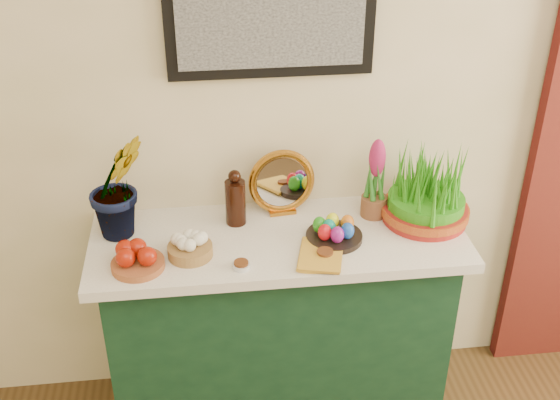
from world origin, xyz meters
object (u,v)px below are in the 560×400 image
at_px(sideboard, 279,330).
at_px(wheatgrass_sabzeh, 427,192).
at_px(mirror, 282,183).
at_px(book, 299,253).
at_px(hyacinth_green, 116,170).

height_order(sideboard, wheatgrass_sabzeh, wheatgrass_sabzeh).
relative_size(mirror, book, 1.31).
bearing_deg(wheatgrass_sabzeh, book, -159.84).
bearing_deg(hyacinth_green, wheatgrass_sabzeh, -29.41).
xyz_separation_m(sideboard, wheatgrass_sabzeh, (0.57, 0.04, 0.59)).
distance_m(sideboard, wheatgrass_sabzeh, 0.82).
bearing_deg(book, wheatgrass_sabzeh, 34.61).
relative_size(sideboard, hyacinth_green, 2.45).
distance_m(mirror, book, 0.34).
height_order(book, wheatgrass_sabzeh, wheatgrass_sabzeh).
distance_m(hyacinth_green, mirror, 0.63).
distance_m(sideboard, hyacinth_green, 0.93).
height_order(hyacinth_green, mirror, hyacinth_green).
relative_size(hyacinth_green, wheatgrass_sabzeh, 1.58).
distance_m(sideboard, book, 0.50).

